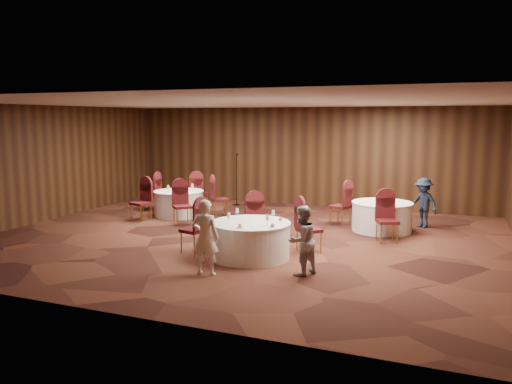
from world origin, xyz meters
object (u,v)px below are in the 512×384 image
at_px(table_right, 382,216).
at_px(woman_a, 205,237).
at_px(table_left, 179,203).
at_px(mic_stand, 237,190).
at_px(man_c, 423,203).
at_px(table_main, 250,240).
at_px(woman_b, 302,240).

bearing_deg(table_right, woman_a, -117.31).
bearing_deg(table_left, woman_a, -54.93).
bearing_deg(mic_stand, woman_a, -70.60).
bearing_deg(table_right, man_c, 40.79).
bearing_deg(table_left, mic_stand, 70.04).
bearing_deg(woman_a, mic_stand, -77.66).
height_order(table_right, mic_stand, mic_stand).
bearing_deg(man_c, table_right, -105.36).
bearing_deg(table_main, woman_a, -103.84).
relative_size(table_main, table_right, 1.08).
bearing_deg(woman_b, mic_stand, -119.86).
xyz_separation_m(table_right, woman_a, (-2.51, -4.86, 0.32)).
xyz_separation_m(table_main, table_left, (-3.64, 3.36, 0.00)).
bearing_deg(table_main, man_c, 54.18).
relative_size(table_main, man_c, 1.26).
bearing_deg(table_right, mic_stand, 156.61).
bearing_deg(woman_b, man_c, -172.51).
height_order(table_right, woman_a, woman_a).
xyz_separation_m(table_right, woman_b, (-0.88, -4.22, 0.26)).
relative_size(table_left, woman_a, 1.04).
bearing_deg(table_main, mic_stand, 116.33).
distance_m(table_main, table_left, 4.95).
relative_size(table_right, woman_a, 1.09).
height_order(woman_a, man_c, woman_a).
bearing_deg(table_right, table_left, -178.52).
relative_size(mic_stand, woman_a, 1.22).
height_order(table_left, woman_b, woman_b).
distance_m(woman_a, woman_b, 1.75).
height_order(table_left, table_right, same).
relative_size(mic_stand, man_c, 1.30).
xyz_separation_m(woman_b, man_c, (1.82, 5.03, 0.01)).
bearing_deg(man_c, table_main, -91.97).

